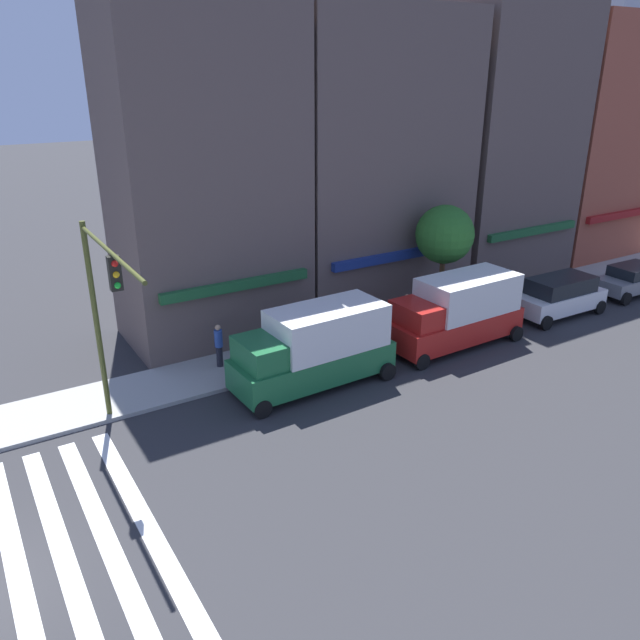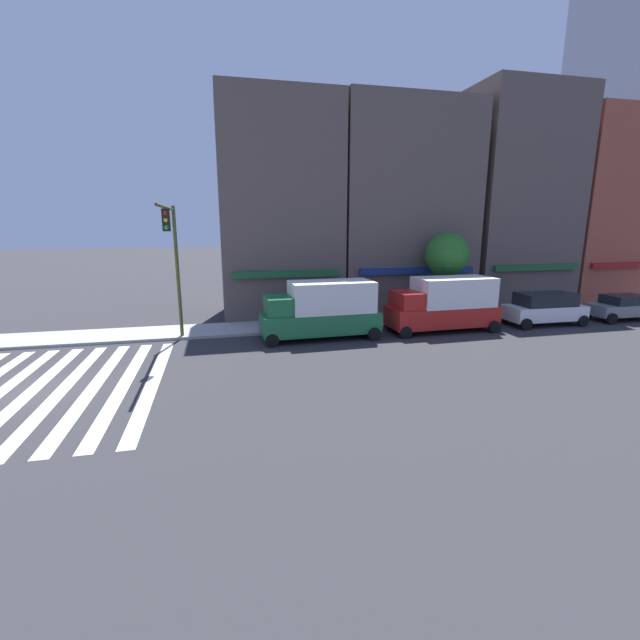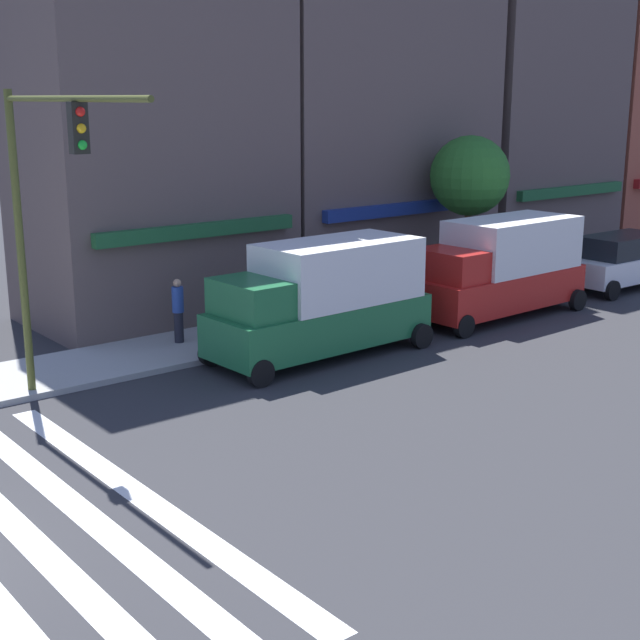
# 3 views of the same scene
# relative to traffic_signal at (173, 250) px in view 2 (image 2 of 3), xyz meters

# --- Properties ---
(ground_plane) EXTENTS (200.00, 200.00, 0.00)m
(ground_plane) POSITION_rel_traffic_signal_xyz_m (-4.80, -4.91, -4.76)
(ground_plane) COLOR #2D2D30
(sidewalk_left) EXTENTS (120.00, 3.00, 0.15)m
(sidewalk_left) POSITION_rel_traffic_signal_xyz_m (-4.80, 2.59, -4.69)
(sidewalk_left) COLOR #9E9E99
(sidewalk_left) RESTS_ON ground_plane
(crosswalk_stripes) EXTENTS (8.90, 10.80, 0.01)m
(crosswalk_stripes) POSITION_rel_traffic_signal_xyz_m (-4.80, -4.91, -4.76)
(crosswalk_stripes) COLOR silver
(crosswalk_stripes) RESTS_ON ground_plane
(storefront_row) EXTENTS (32.65, 5.30, 15.29)m
(storefront_row) POSITION_rel_traffic_signal_xyz_m (18.77, 6.58, 2.37)
(storefront_row) COLOR brown
(storefront_row) RESTS_ON ground_plane
(traffic_signal) EXTENTS (0.32, 6.38, 6.86)m
(traffic_signal) POSITION_rel_traffic_signal_xyz_m (0.00, 0.00, 0.00)
(traffic_signal) COLOR #474C1E
(traffic_signal) RESTS_ON ground_plane
(box_truck_green) EXTENTS (6.26, 2.42, 3.04)m
(box_truck_green) POSITION_rel_traffic_signal_xyz_m (7.25, -0.21, -3.17)
(box_truck_green) COLOR #1E6638
(box_truck_green) RESTS_ON ground_plane
(box_truck_red) EXTENTS (6.25, 2.42, 3.04)m
(box_truck_red) POSITION_rel_traffic_signal_xyz_m (14.36, -0.21, -3.17)
(box_truck_red) COLOR #B21E19
(box_truck_red) RESTS_ON ground_plane
(suv_white) EXTENTS (4.73, 2.12, 1.94)m
(suv_white) POSITION_rel_traffic_signal_xyz_m (21.05, -0.21, -3.73)
(suv_white) COLOR white
(suv_white) RESTS_ON ground_plane
(sedan_grey) EXTENTS (4.45, 2.02, 1.59)m
(sedan_grey) POSITION_rel_traffic_signal_xyz_m (26.96, -0.21, -3.92)
(sedan_grey) COLOR slate
(sedan_grey) RESTS_ON ground_plane
(pedestrian_blue_shirt) EXTENTS (0.32, 0.32, 1.77)m
(pedestrian_blue_shirt) POSITION_rel_traffic_signal_xyz_m (4.71, 2.91, -3.69)
(pedestrian_blue_shirt) COLOR #23232D
(pedestrian_blue_shirt) RESTS_ON sidewalk_left
(pedestrian_red_jacket) EXTENTS (0.32, 0.32, 1.77)m
(pedestrian_red_jacket) POSITION_rel_traffic_signal_xyz_m (13.26, 1.82, -3.69)
(pedestrian_red_jacket) COLOR #23232D
(pedestrian_red_jacket) RESTS_ON sidewalk_left
(pedestrian_grey_coat) EXTENTS (0.32, 0.32, 1.77)m
(pedestrian_grey_coat) POSITION_rel_traffic_signal_xyz_m (16.26, 2.40, -3.69)
(pedestrian_grey_coat) COLOR #23232D
(pedestrian_grey_coat) RESTS_ON sidewalk_left
(street_tree) EXTENTS (2.70, 2.70, 5.31)m
(street_tree) POSITION_rel_traffic_signal_xyz_m (15.94, 2.59, -0.67)
(street_tree) COLOR brown
(street_tree) RESTS_ON sidewalk_left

